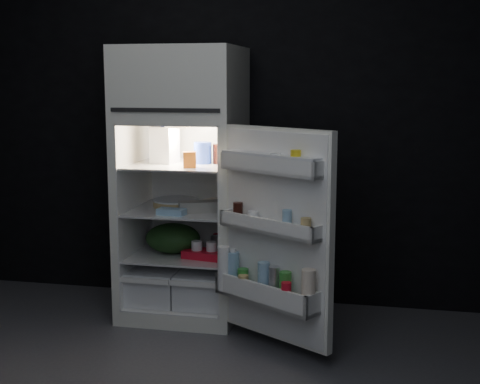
% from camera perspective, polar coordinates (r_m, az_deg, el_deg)
% --- Properties ---
extents(wall_back, '(4.00, 0.00, 2.70)m').
position_cam_1_polar(wall_back, '(4.74, -2.28, 6.91)').
color(wall_back, black).
rests_on(wall_back, ground).
extents(refrigerator, '(0.76, 0.71, 1.78)m').
position_cam_1_polar(refrigerator, '(4.44, -4.82, 1.59)').
color(refrigerator, white).
rests_on(refrigerator, ground).
extents(fridge_door, '(0.71, 0.54, 1.22)m').
position_cam_1_polar(fridge_door, '(3.79, 2.89, -4.03)').
color(fridge_door, white).
rests_on(fridge_door, ground).
extents(milk_jug, '(0.17, 0.17, 0.24)m').
position_cam_1_polar(milk_jug, '(4.43, -6.46, 4.02)').
color(milk_jug, white).
rests_on(milk_jug, refrigerator).
extents(mayo_jar, '(0.12, 0.12, 0.14)m').
position_cam_1_polar(mayo_jar, '(4.39, -3.19, 3.35)').
color(mayo_jar, '#203CB1').
rests_on(mayo_jar, refrigerator).
extents(jam_jar, '(0.11, 0.11, 0.13)m').
position_cam_1_polar(jam_jar, '(4.38, -1.70, 3.28)').
color(jam_jar, black).
rests_on(jam_jar, refrigerator).
extents(amber_bottle, '(0.09, 0.09, 0.22)m').
position_cam_1_polar(amber_bottle, '(4.55, -7.28, 4.02)').
color(amber_bottle, '#C1891E').
rests_on(amber_bottle, refrigerator).
extents(small_carton, '(0.09, 0.08, 0.10)m').
position_cam_1_polar(small_carton, '(4.19, -4.31, 2.77)').
color(small_carton, '#D36418').
rests_on(small_carton, refrigerator).
extents(egg_carton, '(0.29, 0.20, 0.07)m').
position_cam_1_polar(egg_carton, '(4.31, -3.44, -1.26)').
color(egg_carton, gray).
rests_on(egg_carton, refrigerator).
extents(pie, '(0.32, 0.32, 0.04)m').
position_cam_1_polar(pie, '(4.52, -5.48, -0.99)').
color(pie, tan).
rests_on(pie, refrigerator).
extents(flat_package, '(0.19, 0.11, 0.04)m').
position_cam_1_polar(flat_package, '(4.24, -5.87, -1.69)').
color(flat_package, '#85AFCE').
rests_on(flat_package, refrigerator).
extents(wrapped_pkg, '(0.16, 0.15, 0.05)m').
position_cam_1_polar(wrapped_pkg, '(4.49, -2.17, -0.94)').
color(wrapped_pkg, beige).
rests_on(wrapped_pkg, refrigerator).
extents(produce_bag, '(0.44, 0.40, 0.20)m').
position_cam_1_polar(produce_bag, '(4.49, -5.75, -3.94)').
color(produce_bag, '#193815').
rests_on(produce_bag, refrigerator).
extents(yogurt_tray, '(0.31, 0.20, 0.05)m').
position_cam_1_polar(yogurt_tray, '(4.36, -2.94, -5.33)').
color(yogurt_tray, red).
rests_on(yogurt_tray, refrigerator).
extents(small_can_red, '(0.09, 0.09, 0.09)m').
position_cam_1_polar(small_can_red, '(4.64, -1.90, -4.14)').
color(small_can_red, red).
rests_on(small_can_red, refrigerator).
extents(small_can_silver, '(0.08, 0.08, 0.09)m').
position_cam_1_polar(small_can_silver, '(4.58, -2.08, -4.32)').
color(small_can_silver, silver).
rests_on(small_can_silver, refrigerator).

